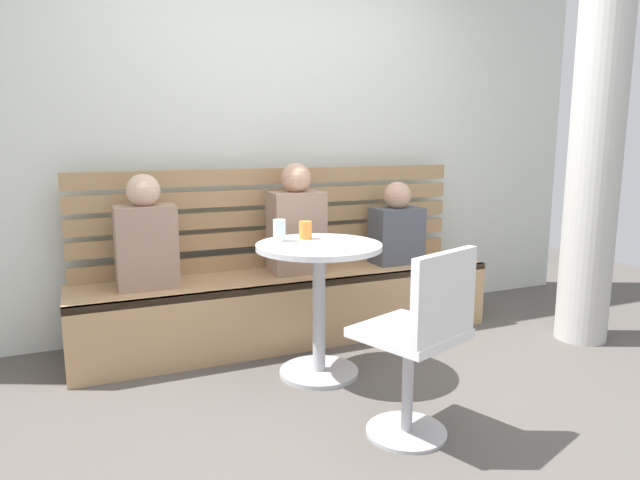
% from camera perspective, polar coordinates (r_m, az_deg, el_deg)
% --- Properties ---
extents(ground, '(8.00, 8.00, 0.00)m').
position_cam_1_polar(ground, '(2.78, 6.29, -17.67)').
color(ground, '#514C47').
extents(back_wall, '(5.20, 0.10, 2.90)m').
position_cam_1_polar(back_wall, '(3.96, -5.41, 12.38)').
color(back_wall, silver).
rests_on(back_wall, ground).
extents(concrete_pillar, '(0.32, 0.32, 2.80)m').
position_cam_1_polar(concrete_pillar, '(3.95, 26.25, 10.68)').
color(concrete_pillar, '#B2B2AD').
rests_on(concrete_pillar, ground).
extents(booth_bench, '(2.70, 0.52, 0.44)m').
position_cam_1_polar(booth_bench, '(3.70, -2.94, -6.68)').
color(booth_bench, tan).
rests_on(booth_bench, ground).
extents(booth_backrest, '(2.65, 0.04, 0.66)m').
position_cam_1_polar(booth_backrest, '(3.81, -4.30, 2.33)').
color(booth_backrest, '#A68157').
rests_on(booth_backrest, booth_bench).
extents(cafe_table, '(0.68, 0.68, 0.74)m').
position_cam_1_polar(cafe_table, '(3.07, -0.11, -4.44)').
color(cafe_table, '#ADADB2').
rests_on(cafe_table, ground).
extents(white_chair, '(0.51, 0.51, 0.85)m').
position_cam_1_polar(white_chair, '(2.47, 10.18, -9.67)').
color(white_chair, '#ADADB2').
rests_on(white_chair, ground).
extents(person_adult, '(0.34, 0.22, 0.70)m').
position_cam_1_polar(person_adult, '(3.62, -2.40, 1.58)').
color(person_adult, '#9E7F6B').
rests_on(person_adult, booth_bench).
extents(person_child_left, '(0.34, 0.22, 0.57)m').
position_cam_1_polar(person_child_left, '(3.95, 7.74, 1.23)').
color(person_child_left, '#4C515B').
rests_on(person_child_left, booth_bench).
extents(person_child_middle, '(0.34, 0.22, 0.66)m').
position_cam_1_polar(person_child_middle, '(3.40, -17.17, 0.21)').
color(person_child_middle, '#9E7F6B').
rests_on(person_child_middle, booth_bench).
extents(cup_tumbler_orange, '(0.07, 0.07, 0.10)m').
position_cam_1_polar(cup_tumbler_orange, '(3.17, -1.48, 1.00)').
color(cup_tumbler_orange, orange).
rests_on(cup_tumbler_orange, cafe_table).
extents(cup_glass_tall, '(0.07, 0.07, 0.12)m').
position_cam_1_polar(cup_glass_tall, '(3.11, -4.12, 0.99)').
color(cup_glass_tall, silver).
rests_on(cup_glass_tall, cafe_table).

